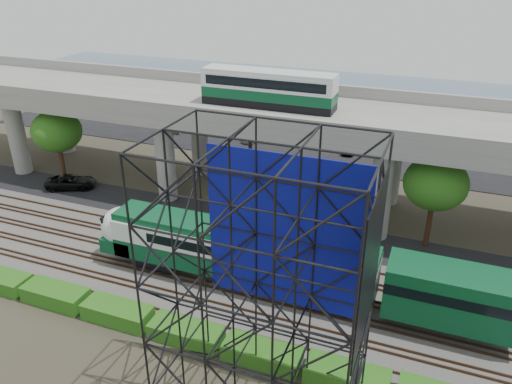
% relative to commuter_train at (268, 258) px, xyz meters
% --- Properties ---
extents(ground, '(140.00, 140.00, 0.00)m').
position_rel_commuter_train_xyz_m(ground, '(-4.08, -2.00, -2.88)').
color(ground, '#474233').
rests_on(ground, ground).
extents(ballast_bed, '(90.00, 12.00, 0.20)m').
position_rel_commuter_train_xyz_m(ballast_bed, '(-4.08, 0.00, -2.78)').
color(ballast_bed, slate).
rests_on(ballast_bed, ground).
extents(service_road, '(90.00, 5.00, 0.08)m').
position_rel_commuter_train_xyz_m(service_road, '(-4.08, 8.50, -2.84)').
color(service_road, black).
rests_on(service_road, ground).
extents(parking_lot, '(90.00, 18.00, 0.08)m').
position_rel_commuter_train_xyz_m(parking_lot, '(-4.08, 32.00, -2.84)').
color(parking_lot, black).
rests_on(parking_lot, ground).
extents(harbor_water, '(140.00, 40.00, 0.03)m').
position_rel_commuter_train_xyz_m(harbor_water, '(-4.08, 54.00, -2.87)').
color(harbor_water, '#43566F').
rests_on(harbor_water, ground).
extents(rail_tracks, '(90.00, 9.52, 0.16)m').
position_rel_commuter_train_xyz_m(rail_tracks, '(-4.08, -0.00, -2.60)').
color(rail_tracks, '#472D1E').
rests_on(rail_tracks, ballast_bed).
extents(commuter_train, '(29.30, 3.06, 4.30)m').
position_rel_commuter_train_xyz_m(commuter_train, '(0.00, 0.00, 0.00)').
color(commuter_train, black).
rests_on(commuter_train, rail_tracks).
extents(overpass, '(80.00, 12.00, 12.40)m').
position_rel_commuter_train_xyz_m(overpass, '(-4.16, 14.00, 5.33)').
color(overpass, '#9E9B93').
rests_on(overpass, ground).
extents(scaffold_tower, '(9.36, 6.36, 15.00)m').
position_rel_commuter_train_xyz_m(scaffold_tower, '(3.33, -9.98, 4.59)').
color(scaffold_tower, black).
rests_on(scaffold_tower, ground).
extents(hedge_strip, '(34.60, 1.80, 1.20)m').
position_rel_commuter_train_xyz_m(hedge_strip, '(-3.08, -6.30, -2.32)').
color(hedge_strip, '#245914').
rests_on(hedge_strip, ground).
extents(trees, '(40.94, 16.94, 7.69)m').
position_rel_commuter_train_xyz_m(trees, '(-8.75, 14.17, 2.69)').
color(trees, '#382314').
rests_on(trees, ground).
extents(suv, '(5.40, 4.08, 1.36)m').
position_rel_commuter_train_xyz_m(suv, '(-24.42, 8.95, -2.12)').
color(suv, black).
rests_on(suv, service_road).
extents(parked_cars, '(38.30, 9.41, 1.20)m').
position_rel_commuter_train_xyz_m(parked_cars, '(-3.62, 31.54, -2.21)').
color(parked_cars, silver).
rests_on(parked_cars, parking_lot).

